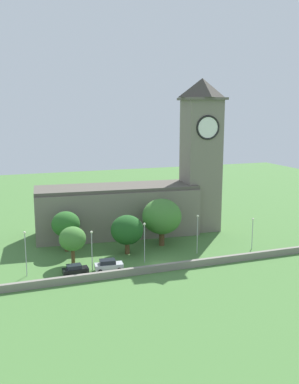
# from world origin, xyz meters

# --- Properties ---
(ground_plane) EXTENTS (200.00, 200.00, 0.00)m
(ground_plane) POSITION_xyz_m (0.00, 15.00, 0.00)
(ground_plane) COLOR #477538
(church) EXTENTS (39.80, 13.22, 32.24)m
(church) POSITION_xyz_m (4.00, 19.91, 8.90)
(church) COLOR slate
(church) RESTS_ON ground
(quay_barrier) EXTENTS (54.08, 0.70, 1.20)m
(quay_barrier) POSITION_xyz_m (0.00, -2.37, 0.60)
(quay_barrier) COLOR gray
(quay_barrier) RESTS_ON ground
(car_black) EXTENTS (4.09, 2.15, 1.66)m
(car_black) POSITION_xyz_m (-14.41, 0.94, 0.84)
(car_black) COLOR black
(car_black) RESTS_ON ground
(car_silver) EXTENTS (4.73, 2.58, 1.89)m
(car_silver) POSITION_xyz_m (-8.97, 0.80, 0.96)
(car_silver) COLOR silver
(car_silver) RESTS_ON ground
(streetlamp_west_end) EXTENTS (0.44, 0.44, 7.30)m
(streetlamp_west_end) POSITION_xyz_m (-21.70, 2.98, 4.85)
(streetlamp_west_end) COLOR #9EA0A5
(streetlamp_west_end) RESTS_ON ground
(streetlamp_west_mid) EXTENTS (0.44, 0.44, 6.70)m
(streetlamp_west_mid) POSITION_xyz_m (-11.43, 1.85, 4.50)
(streetlamp_west_mid) COLOR #9EA0A5
(streetlamp_west_mid) RESTS_ON ground
(streetlamp_central) EXTENTS (0.44, 0.44, 7.04)m
(streetlamp_central) POSITION_xyz_m (-2.19, 2.44, 4.70)
(streetlamp_central) COLOR #9EA0A5
(streetlamp_central) RESTS_ON ground
(streetlamp_east_mid) EXTENTS (0.44, 0.44, 7.31)m
(streetlamp_east_mid) POSITION_xyz_m (8.30, 3.54, 4.85)
(streetlamp_east_mid) COLOR #9EA0A5
(streetlamp_east_mid) RESTS_ON ground
(streetlamp_east_end) EXTENTS (0.44, 0.44, 5.96)m
(streetlamp_east_end) POSITION_xyz_m (19.30, 2.65, 4.08)
(streetlamp_east_end) COLOR #9EA0A5
(streetlamp_east_end) RESTS_ON ground
(tree_riverside_east) EXTENTS (5.21, 5.21, 7.54)m
(tree_riverside_east) POSITION_xyz_m (-13.87, 12.96, 5.14)
(tree_riverside_east) COLOR brown
(tree_riverside_east) RESTS_ON ground
(tree_riverside_west) EXTENTS (5.91, 5.91, 7.19)m
(tree_riverside_west) POSITION_xyz_m (-3.69, 7.75, 4.50)
(tree_riverside_west) COLOR brown
(tree_riverside_west) RESTS_ON ground
(tree_churchyard) EXTENTS (7.52, 7.52, 9.16)m
(tree_churchyard) POSITION_xyz_m (3.99, 10.23, 5.74)
(tree_churchyard) COLOR brown
(tree_churchyard) RESTS_ON ground
(tree_by_tower) EXTENTS (4.56, 4.56, 6.50)m
(tree_by_tower) POSITION_xyz_m (-13.86, 5.90, 4.41)
(tree_by_tower) COLOR brown
(tree_by_tower) RESTS_ON ground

